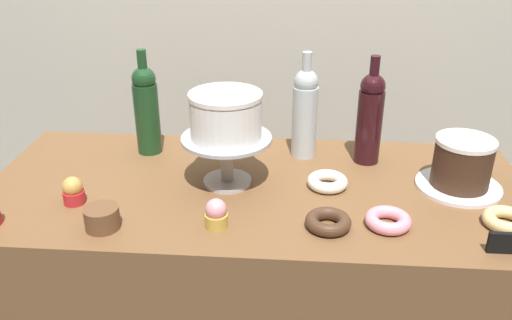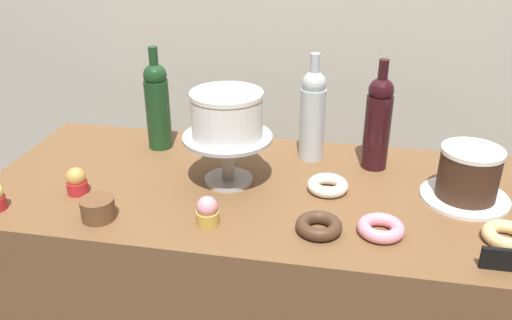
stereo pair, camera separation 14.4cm
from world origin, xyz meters
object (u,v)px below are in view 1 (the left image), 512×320
wine_bottle_green (146,108)px  donut_pink (388,220)px  wine_bottle_dark_red (370,116)px  cookie_stack (102,218)px  cake_stand_pedestal (227,152)px  cupcake_strawberry (216,214)px  cupcake_caramel (73,191)px  chocolate_round_cake (462,162)px  price_sign_chalkboard (504,243)px  donut_sugar (327,182)px  white_layer_cake (226,115)px  donut_glazed (506,220)px  donut_chocolate (328,222)px  wine_bottle_clear (305,111)px

wine_bottle_green → donut_pink: 0.80m
wine_bottle_dark_red → cookie_stack: 0.81m
cake_stand_pedestal → cupcake_strawberry: bearing=-89.7°
cupcake_caramel → cookie_stack: bearing=-44.2°
chocolate_round_cake → price_sign_chalkboard: bearing=-86.4°
cupcake_caramel → donut_sugar: size_ratio=0.66×
wine_bottle_green → cupcake_strawberry: size_ratio=4.38×
white_layer_cake → cupcake_strawberry: (0.00, -0.22, -0.17)m
cake_stand_pedestal → donut_sugar: 0.29m
wine_bottle_dark_red → donut_sugar: bearing=-125.3°
donut_glazed → donut_chocolate: bearing=-174.5°
donut_chocolate → chocolate_round_cake: bearing=31.9°
donut_sugar → price_sign_chalkboard: price_sign_chalkboard is taller
cookie_stack → cupcake_strawberry: bearing=5.7°
donut_chocolate → cake_stand_pedestal: bearing=142.6°
wine_bottle_clear → donut_chocolate: (0.06, -0.41, -0.13)m
wine_bottle_dark_red → cookie_stack: wine_bottle_dark_red is taller
cake_stand_pedestal → donut_glazed: (0.70, -0.17, -0.08)m
cupcake_caramel → donut_chocolate: size_ratio=0.66×
donut_pink → cupcake_strawberry: bearing=-175.4°
donut_sugar → donut_chocolate: bearing=-92.0°
wine_bottle_clear → donut_chocolate: bearing=-81.8°
wine_bottle_dark_red → wine_bottle_clear: 0.19m
wine_bottle_green → cupcake_strawberry: bearing=-56.8°
wine_bottle_green → cookie_stack: size_ratio=3.87×
wine_bottle_green → chocolate_round_cake: bearing=-10.6°
wine_bottle_dark_red → donut_chocolate: 0.42m
chocolate_round_cake → wine_bottle_dark_red: (-0.24, 0.15, 0.07)m
cupcake_strawberry → donut_pink: size_ratio=0.66×
wine_bottle_green → cookie_stack: wine_bottle_green is taller
donut_chocolate → price_sign_chalkboard: price_sign_chalkboard is taller
wine_bottle_green → wine_bottle_clear: (0.48, 0.01, 0.00)m
wine_bottle_dark_red → wine_bottle_green: 0.67m
cake_stand_pedestal → cupcake_caramel: 0.41m
donut_pink → price_sign_chalkboard: bearing=-20.7°
white_layer_cake → donut_pink: 0.49m
chocolate_round_cake → wine_bottle_clear: wine_bottle_clear is taller
donut_chocolate → wine_bottle_dark_red: bearing=71.0°
cake_stand_pedestal → donut_pink: bearing=-24.5°
wine_bottle_dark_red → donut_pink: 0.39m
cake_stand_pedestal → cupcake_caramel: bearing=-160.1°
chocolate_round_cake → wine_bottle_dark_red: size_ratio=0.48×
cookie_stack → wine_bottle_green: bearing=89.8°
chocolate_round_cake → wine_bottle_green: wine_bottle_green is taller
wine_bottle_clear → cupcake_caramel: bearing=-150.3°
cake_stand_pedestal → white_layer_cake: size_ratio=1.26×
white_layer_cake → wine_bottle_green: size_ratio=0.60×
cupcake_caramel → donut_chocolate: 0.66m
wine_bottle_clear → wine_bottle_dark_red: bearing=-8.2°
white_layer_cake → wine_bottle_green: 0.34m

